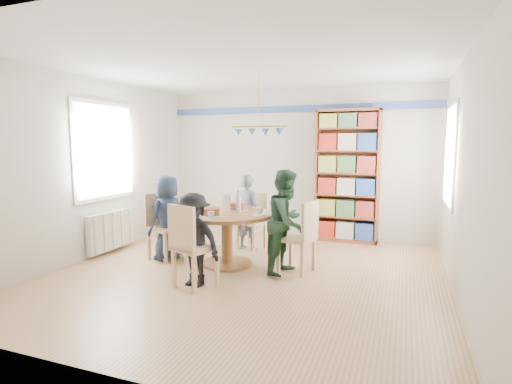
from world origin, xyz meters
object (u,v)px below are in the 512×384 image
at_px(radiator, 111,230).
at_px(dining_table, 227,226).
at_px(person_left, 167,218).
at_px(person_near, 194,240).
at_px(person_far, 247,212).
at_px(chair_far, 254,218).
at_px(chair_right, 302,234).
at_px(chair_near, 190,243).
at_px(person_right, 287,222).
at_px(chair_left, 162,222).
at_px(bookshelf, 347,177).

height_order(radiator, dining_table, dining_table).
bearing_deg(person_left, person_near, 61.93).
bearing_deg(person_far, dining_table, 106.88).
relative_size(chair_far, person_near, 0.80).
xyz_separation_m(chair_right, person_left, (-2.02, -0.06, 0.09)).
xyz_separation_m(dining_table, chair_far, (0.00, 1.05, -0.05)).
bearing_deg(chair_near, person_right, 46.76).
distance_m(radiator, person_far, 2.18).
bearing_deg(person_far, person_right, 148.72).
distance_m(chair_left, person_left, 0.16).
xyz_separation_m(chair_near, person_left, (-0.92, 0.96, 0.07)).
bearing_deg(person_left, person_far, 151.35).
distance_m(dining_table, chair_left, 1.07).
bearing_deg(chair_right, chair_left, -179.35).
relative_size(chair_left, chair_near, 0.98).
height_order(radiator, chair_right, chair_right).
bearing_deg(chair_near, person_far, 90.77).
bearing_deg(person_far, person_near, 104.63).
xyz_separation_m(person_right, person_far, (-0.93, 0.94, -0.07)).
bearing_deg(chair_left, person_left, -15.23).
height_order(dining_table, chair_near, chair_near).
xyz_separation_m(radiator, chair_left, (0.95, -0.00, 0.19)).
height_order(chair_left, person_left, person_left).
height_order(chair_left, chair_far, chair_left).
xyz_separation_m(chair_far, chair_near, (-0.03, -2.05, 0.05)).
distance_m(chair_right, person_right, 0.25).
relative_size(chair_near, bookshelf, 0.44).
height_order(person_near, bookshelf, bookshelf).
distance_m(radiator, bookshelf, 4.03).
height_order(radiator, chair_far, chair_far).
relative_size(chair_left, person_far, 0.80).
relative_size(person_far, bookshelf, 0.53).
bearing_deg(person_left, chair_far, 154.10).
height_order(radiator, person_right, person_right).
relative_size(chair_right, person_near, 0.86).
xyz_separation_m(chair_left, person_near, (1.04, -0.89, 0.02)).
xyz_separation_m(person_right, bookshelf, (0.49, 2.07, 0.44)).
distance_m(chair_far, person_near, 1.96).
relative_size(dining_table, person_left, 1.03).
distance_m(dining_table, person_right, 0.90).
bearing_deg(person_right, bookshelf, -4.47).
relative_size(dining_table, person_far, 1.06).
distance_m(radiator, person_near, 2.19).
distance_m(chair_far, person_left, 1.46).
height_order(chair_right, person_right, person_right).
xyz_separation_m(radiator, chair_far, (2.02, 1.06, 0.15)).
relative_size(person_left, bookshelf, 0.55).
distance_m(chair_right, chair_far, 1.50).
xyz_separation_m(chair_far, person_left, (-0.95, -1.10, 0.13)).
distance_m(dining_table, person_near, 0.91).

